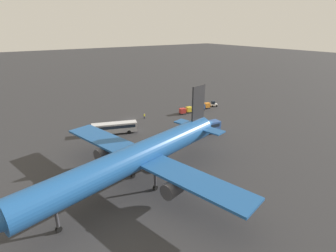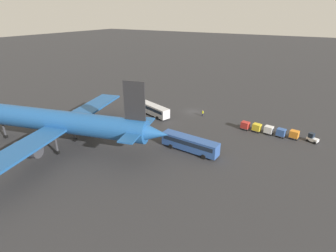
{
  "view_description": "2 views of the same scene",
  "coord_description": "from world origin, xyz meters",
  "px_view_note": "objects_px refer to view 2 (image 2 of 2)",
  "views": [
    {
      "loc": [
        34.11,
        72.68,
        27.89
      ],
      "look_at": [
        -2.6,
        17.7,
        2.79
      ],
      "focal_mm": 28.0,
      "sensor_mm": 36.0,
      "label": 1
    },
    {
      "loc": [
        -31.18,
        67.4,
        27.74
      ],
      "look_at": [
        -3.89,
        21.17,
        4.17
      ],
      "focal_mm": 28.0,
      "sensor_mm": 36.0,
      "label": 2
    }
  ],
  "objects_px": {
    "airplane": "(57,121)",
    "baggage_tug": "(312,138)",
    "worker_person": "(203,113)",
    "shuttle_bus_far": "(190,143)",
    "cargo_cart_blue": "(281,132)",
    "cargo_cart_orange": "(294,134)",
    "shuttle_bus_near": "(153,109)",
    "cargo_cart_red": "(245,125)",
    "cargo_cart_yellow": "(257,127)",
    "cargo_cart_white": "(269,130)"
  },
  "relations": [
    {
      "from": "airplane",
      "to": "cargo_cart_blue",
      "type": "bearing_deg",
      "value": -158.3
    },
    {
      "from": "baggage_tug",
      "to": "cargo_cart_blue",
      "type": "distance_m",
      "value": 6.74
    },
    {
      "from": "cargo_cart_white",
      "to": "cargo_cart_red",
      "type": "distance_m",
      "value": 5.72
    },
    {
      "from": "baggage_tug",
      "to": "cargo_cart_orange",
      "type": "height_order",
      "value": "baggage_tug"
    },
    {
      "from": "cargo_cart_white",
      "to": "airplane",
      "type": "bearing_deg",
      "value": 38.18
    },
    {
      "from": "baggage_tug",
      "to": "cargo_cart_red",
      "type": "bearing_deg",
      "value": 24.6
    },
    {
      "from": "cargo_cart_orange",
      "to": "cargo_cart_blue",
      "type": "bearing_deg",
      "value": 9.33
    },
    {
      "from": "worker_person",
      "to": "shuttle_bus_far",
      "type": "bearing_deg",
      "value": 106.03
    },
    {
      "from": "cargo_cart_orange",
      "to": "cargo_cart_blue",
      "type": "xyz_separation_m",
      "value": [
        2.86,
        0.47,
        0.0
      ]
    },
    {
      "from": "shuttle_bus_far",
      "to": "cargo_cart_red",
      "type": "relative_size",
      "value": 5.86
    },
    {
      "from": "cargo_cart_orange",
      "to": "baggage_tug",
      "type": "bearing_deg",
      "value": -172.3
    },
    {
      "from": "cargo_cart_orange",
      "to": "cargo_cart_red",
      "type": "distance_m",
      "value": 11.45
    },
    {
      "from": "worker_person",
      "to": "cargo_cart_red",
      "type": "distance_m",
      "value": 13.43
    },
    {
      "from": "cargo_cart_blue",
      "to": "cargo_cart_yellow",
      "type": "distance_m",
      "value": 5.72
    },
    {
      "from": "shuttle_bus_near",
      "to": "worker_person",
      "type": "xyz_separation_m",
      "value": [
        -12.93,
        -6.46,
        -1.0
      ]
    },
    {
      "from": "shuttle_bus_near",
      "to": "cargo_cart_orange",
      "type": "distance_m",
      "value": 37.62
    },
    {
      "from": "airplane",
      "to": "shuttle_bus_far",
      "type": "distance_m",
      "value": 28.9
    },
    {
      "from": "shuttle_bus_far",
      "to": "cargo_cart_blue",
      "type": "height_order",
      "value": "shuttle_bus_far"
    },
    {
      "from": "baggage_tug",
      "to": "cargo_cart_white",
      "type": "xyz_separation_m",
      "value": [
        9.52,
        0.83,
        0.25
      ]
    },
    {
      "from": "baggage_tug",
      "to": "cargo_cart_orange",
      "type": "xyz_separation_m",
      "value": [
        3.8,
        0.51,
        0.25
      ]
    },
    {
      "from": "cargo_cart_red",
      "to": "cargo_cart_white",
      "type": "bearing_deg",
      "value": -178.11
    },
    {
      "from": "cargo_cart_orange",
      "to": "shuttle_bus_near",
      "type": "bearing_deg",
      "value": 5.81
    },
    {
      "from": "shuttle_bus_near",
      "to": "cargo_cart_blue",
      "type": "relative_size",
      "value": 5.6
    },
    {
      "from": "cargo_cart_blue",
      "to": "cargo_cart_white",
      "type": "height_order",
      "value": "same"
    },
    {
      "from": "cargo_cart_blue",
      "to": "cargo_cart_orange",
      "type": "bearing_deg",
      "value": -170.67
    },
    {
      "from": "airplane",
      "to": "cargo_cart_white",
      "type": "xyz_separation_m",
      "value": [
        -38.5,
        -30.28,
        -4.89
      ]
    },
    {
      "from": "airplane",
      "to": "baggage_tug",
      "type": "xyz_separation_m",
      "value": [
        -48.02,
        -31.11,
        -5.14
      ]
    },
    {
      "from": "cargo_cart_white",
      "to": "shuttle_bus_far",
      "type": "bearing_deg",
      "value": 53.74
    },
    {
      "from": "shuttle_bus_far",
      "to": "airplane",
      "type": "bearing_deg",
      "value": 30.19
    },
    {
      "from": "cargo_cart_orange",
      "to": "cargo_cart_blue",
      "type": "height_order",
      "value": "same"
    },
    {
      "from": "airplane",
      "to": "worker_person",
      "type": "xyz_separation_m",
      "value": [
        -19.73,
        -33.24,
        -5.21
      ]
    },
    {
      "from": "cargo_cart_white",
      "to": "cargo_cart_yellow",
      "type": "height_order",
      "value": "same"
    },
    {
      "from": "cargo_cart_orange",
      "to": "airplane",
      "type": "bearing_deg",
      "value": 34.68
    },
    {
      "from": "cargo_cart_red",
      "to": "cargo_cart_blue",
      "type": "bearing_deg",
      "value": -179.78
    },
    {
      "from": "shuttle_bus_far",
      "to": "cargo_cart_orange",
      "type": "relative_size",
      "value": 5.86
    },
    {
      "from": "shuttle_bus_far",
      "to": "cargo_cart_white",
      "type": "bearing_deg",
      "value": -122.47
    },
    {
      "from": "shuttle_bus_near",
      "to": "cargo_cart_white",
      "type": "relative_size",
      "value": 5.6
    },
    {
      "from": "cargo_cart_white",
      "to": "cargo_cart_red",
      "type": "xyz_separation_m",
      "value": [
        5.72,
        0.19,
        0.0
      ]
    },
    {
      "from": "worker_person",
      "to": "airplane",
      "type": "bearing_deg",
      "value": 59.31
    },
    {
      "from": "baggage_tug",
      "to": "cargo_cart_orange",
      "type": "distance_m",
      "value": 3.85
    },
    {
      "from": "shuttle_bus_near",
      "to": "cargo_cart_yellow",
      "type": "height_order",
      "value": "shuttle_bus_near"
    },
    {
      "from": "cargo_cart_yellow",
      "to": "cargo_cart_blue",
      "type": "bearing_deg",
      "value": 179.06
    },
    {
      "from": "cargo_cart_orange",
      "to": "cargo_cart_white",
      "type": "relative_size",
      "value": 1.0
    },
    {
      "from": "shuttle_bus_far",
      "to": "cargo_cart_red",
      "type": "bearing_deg",
      "value": -108.62
    },
    {
      "from": "worker_person",
      "to": "cargo_cart_red",
      "type": "xyz_separation_m",
      "value": [
        -13.05,
        3.15,
        0.32
      ]
    },
    {
      "from": "cargo_cart_blue",
      "to": "worker_person",
      "type": "bearing_deg",
      "value": -8.2
    },
    {
      "from": "worker_person",
      "to": "cargo_cart_white",
      "type": "xyz_separation_m",
      "value": [
        -18.77,
        2.96,
        0.32
      ]
    },
    {
      "from": "airplane",
      "to": "cargo_cart_yellow",
      "type": "relative_size",
      "value": 22.43
    },
    {
      "from": "shuttle_bus_near",
      "to": "worker_person",
      "type": "height_order",
      "value": "shuttle_bus_near"
    },
    {
      "from": "baggage_tug",
      "to": "cargo_cart_yellow",
      "type": "relative_size",
      "value": 1.22
    }
  ]
}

